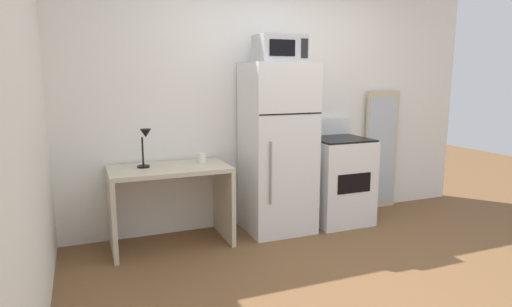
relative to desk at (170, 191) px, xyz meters
name	(u,v)px	position (x,y,z in m)	size (l,w,h in m)	color
ground_plane	(357,285)	(1.15, -1.33, -0.52)	(12.00, 12.00, 0.00)	brown
wall_back_white	(268,102)	(1.15, 0.37, 0.78)	(5.00, 0.10, 2.60)	white
wall_left_brick	(13,128)	(-1.05, -1.33, 0.78)	(0.10, 4.00, 2.60)	silver
desk	(170,191)	(0.00, 0.00, 0.00)	(1.08, 0.59, 0.75)	beige
desk_lamp	(145,141)	(-0.20, 0.04, 0.47)	(0.14, 0.12, 0.35)	black
coffee_mug	(202,158)	(0.33, 0.06, 0.28)	(0.08, 0.08, 0.10)	white
refrigerator	(278,149)	(1.10, 0.01, 0.33)	(0.66, 0.61, 1.70)	white
microwave	(280,49)	(1.10, -0.02, 1.31)	(0.46, 0.35, 0.26)	#B7B7BC
oven_range	(338,180)	(1.81, 0.00, -0.05)	(0.61, 0.61, 1.10)	white
leaning_mirror	(381,150)	(2.56, 0.25, 0.18)	(0.44, 0.03, 1.40)	#C6B793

